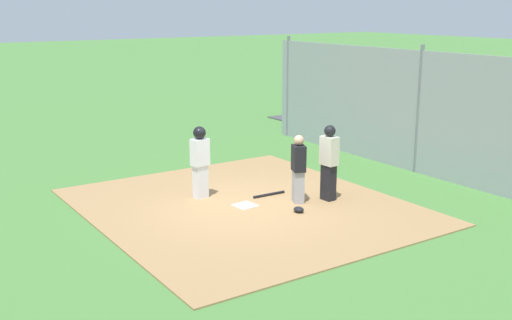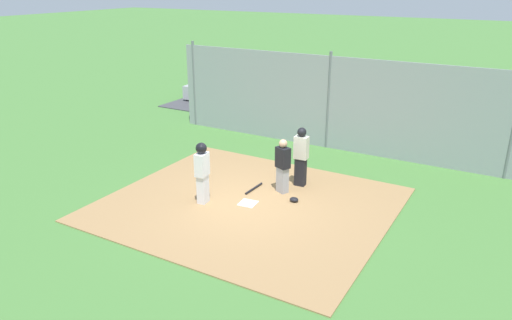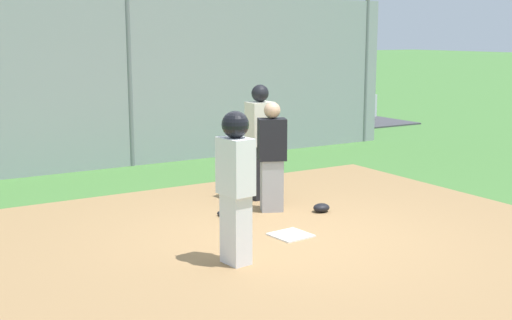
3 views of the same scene
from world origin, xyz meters
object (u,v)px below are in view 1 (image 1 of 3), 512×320
(home_plate, at_px, (245,205))
(parked_car_silver, at_px, (354,105))
(umpire, at_px, (329,161))
(runner, at_px, (200,157))
(catcher, at_px, (298,168))
(baseball_bat, at_px, (269,194))
(catcher_mask, at_px, (299,210))

(home_plate, distance_m, parked_car_silver, 11.40)
(umpire, bearing_deg, runner, -40.28)
(catcher, relative_size, umpire, 0.89)
(catcher, height_order, umpire, umpire)
(umpire, xyz_separation_m, parked_car_silver, (7.29, -7.45, -0.32))
(runner, distance_m, baseball_bat, 1.82)
(home_plate, xyz_separation_m, catcher_mask, (-1.00, -0.71, 0.05))
(runner, relative_size, catcher_mask, 6.93)
(runner, height_order, parked_car_silver, runner)
(catcher, relative_size, baseball_bat, 1.83)
(baseball_bat, relative_size, parked_car_silver, 0.19)
(catcher_mask, distance_m, parked_car_silver, 11.47)
(runner, relative_size, parked_car_silver, 0.38)
(runner, height_order, baseball_bat, runner)
(home_plate, xyz_separation_m, parked_car_silver, (6.63, -9.26, 0.57))
(umpire, distance_m, runner, 2.90)
(umpire, distance_m, baseball_bat, 1.62)
(catcher, relative_size, catcher_mask, 6.39)
(baseball_bat, height_order, parked_car_silver, parked_car_silver)
(home_plate, bearing_deg, parked_car_silver, -54.40)
(catcher, xyz_separation_m, runner, (1.51, 1.64, 0.16))
(catcher_mask, height_order, parked_car_silver, parked_car_silver)
(catcher, xyz_separation_m, baseball_bat, (0.76, 0.26, -0.76))
(home_plate, distance_m, catcher_mask, 1.23)
(catcher, height_order, catcher_mask, catcher)
(catcher, distance_m, baseball_bat, 1.11)
(parked_car_silver, bearing_deg, baseball_bat, -58.16)
(home_plate, bearing_deg, catcher_mask, -144.44)
(runner, xyz_separation_m, parked_car_silver, (5.56, -9.78, -0.37))
(catcher_mask, bearing_deg, catcher, -36.13)
(umpire, xyz_separation_m, runner, (1.73, 2.33, 0.05))
(catcher_mask, bearing_deg, runner, 30.80)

